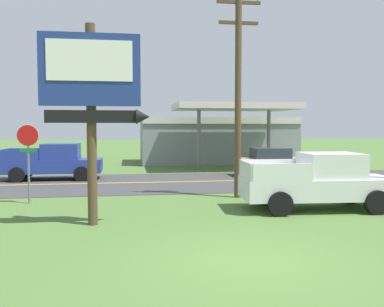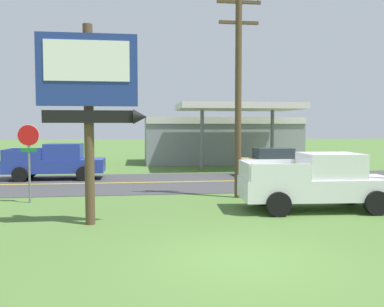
{
  "view_description": "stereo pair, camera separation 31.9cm",
  "coord_description": "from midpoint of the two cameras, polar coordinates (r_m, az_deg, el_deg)",
  "views": [
    {
      "loc": [
        -2.5,
        -8.62,
        2.85
      ],
      "look_at": [
        0.0,
        8.0,
        1.8
      ],
      "focal_mm": 39.56,
      "sensor_mm": 36.0,
      "label": 1
    },
    {
      "loc": [
        -2.19,
        -8.67,
        2.85
      ],
      "look_at": [
        0.0,
        8.0,
        1.8
      ],
      "focal_mm": 39.56,
      "sensor_mm": 36.0,
      "label": 2
    }
  ],
  "objects": [
    {
      "name": "pickup_white_parked_on_lawn",
      "position": [
        15.23,
        16.23,
        -3.69
      ],
      "size": [
        5.32,
        2.5,
        1.96
      ],
      "color": "silver",
      "rests_on": "ground"
    },
    {
      "name": "car_tan_near_lane",
      "position": [
        25.09,
        10.39,
        -1.1
      ],
      "size": [
        4.2,
        2.0,
        1.64
      ],
      "color": "tan",
      "rests_on": "ground"
    },
    {
      "name": "ground_plane",
      "position": [
        9.4,
        6.5,
        -14.1
      ],
      "size": [
        180.0,
        180.0,
        0.0
      ],
      "primitive_type": "plane",
      "color": "#4C7033"
    },
    {
      "name": "pickup_blue_on_road",
      "position": [
        24.08,
        -18.48,
        -1.1
      ],
      "size": [
        5.2,
        2.24,
        1.96
      ],
      "color": "#233893",
      "rests_on": "ground"
    },
    {
      "name": "gas_station",
      "position": [
        33.94,
        3.09,
        2.04
      ],
      "size": [
        12.0,
        11.5,
        4.4
      ],
      "color": "gray",
      "rests_on": "ground"
    },
    {
      "name": "stop_sign",
      "position": [
        16.88,
        -21.74,
        0.52
      ],
      "size": [
        0.8,
        0.08,
        2.95
      ],
      "color": "slate",
      "rests_on": "ground"
    },
    {
      "name": "utility_pole",
      "position": [
        17.19,
        5.7,
        8.78
      ],
      "size": [
        1.77,
        0.26,
        8.28
      ],
      "color": "brown",
      "rests_on": "ground"
    },
    {
      "name": "road_asphalt",
      "position": [
        21.96,
        -2.37,
        -3.86
      ],
      "size": [
        140.0,
        8.0,
        0.02
      ],
      "primitive_type": "cube",
      "color": "#3D3D3F",
      "rests_on": "ground"
    },
    {
      "name": "motel_sign",
      "position": [
        12.49,
        -13.92,
        8.28
      ],
      "size": [
        3.08,
        0.54,
        5.79
      ],
      "color": "brown",
      "rests_on": "ground"
    },
    {
      "name": "road_centre_line",
      "position": [
        21.95,
        -2.37,
        -3.83
      ],
      "size": [
        126.0,
        0.2,
        0.01
      ],
      "primitive_type": "cube",
      "color": "gold",
      "rests_on": "road_asphalt"
    }
  ]
}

